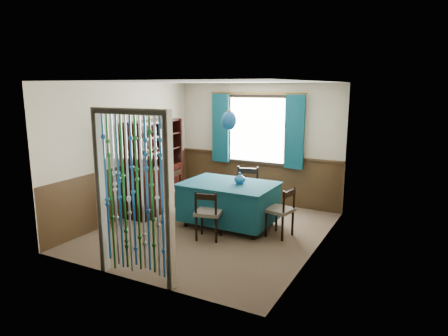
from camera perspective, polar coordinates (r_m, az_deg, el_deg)
The scene contains 22 objects.
floor at distance 6.92m, azimuth -1.87°, elevation -8.96°, with size 4.00×4.00×0.00m, color brown.
ceiling at distance 6.48m, azimuth -2.02°, elevation 12.20°, with size 4.00×4.00×0.00m, color silver.
wall_back at distance 8.37m, azimuth 4.84°, elevation 3.44°, with size 3.60×3.60×0.00m, color beige.
wall_front at distance 4.99m, azimuth -13.36°, elevation -2.41°, with size 3.60×3.60×0.00m, color beige.
wall_left at distance 7.63m, azimuth -13.80°, elevation 2.36°, with size 4.00×4.00×0.00m, color beige.
wall_right at distance 5.93m, azimuth 13.37°, elevation -0.21°, with size 4.00×4.00×0.00m, color beige.
wainscot_back at distance 8.49m, azimuth 4.71°, elevation -1.59°, with size 3.60×3.60×0.00m, color #3C2916.
wainscot_front at distance 5.23m, azimuth -12.86°, elevation -10.38°, with size 3.60×3.60×0.00m, color #3C2916.
wainscot_left at distance 7.77m, azimuth -13.45°, elevation -3.11°, with size 4.00×4.00×0.00m, color #3C2916.
wainscot_right at distance 6.12m, azimuth 12.91°, elevation -7.08°, with size 4.00×4.00×0.00m, color #3C2916.
window at distance 8.28m, azimuth 4.74°, elevation 5.45°, with size 1.32×0.12×1.42m, color black.
doorway at distance 5.08m, azimuth -12.81°, elevation -4.46°, with size 1.16×0.12×2.18m, color silver, non-canonical shape.
dining_table at distance 7.03m, azimuth 0.69°, elevation -4.78°, with size 1.62×1.13×0.78m.
chair_near at distance 6.43m, azimuth -2.28°, elevation -6.47°, with size 0.49×0.47×0.82m.
chair_far at distance 7.66m, azimuth 3.21°, elevation -3.16°, with size 0.54×0.53×0.91m.
chair_left at distance 7.55m, azimuth -5.84°, elevation -3.39°, with size 0.48×0.50×0.91m.
chair_right at distance 6.61m, azimuth 8.17°, elevation -6.04°, with size 0.46×0.48×0.83m.
sideboard at distance 7.95m, azimuth -9.94°, elevation -1.77°, with size 0.54×1.39×1.79m.
pendant_lamp at distance 6.77m, azimuth 0.72°, elevation 6.81°, with size 0.26×0.26×0.79m.
vase_table at distance 6.89m, azimuth 2.28°, elevation -1.52°, with size 0.18×0.18×0.19m, color navy.
bowl_shelf at distance 7.59m, azimuth -10.92°, elevation 2.44°, with size 0.21×0.21×0.05m, color beige.
vase_sideboard at distance 8.12m, azimuth -8.15°, elevation 1.25°, with size 0.18×0.18×0.19m, color beige.
Camera 1 is at (3.20, -5.64, 2.43)m, focal length 32.00 mm.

